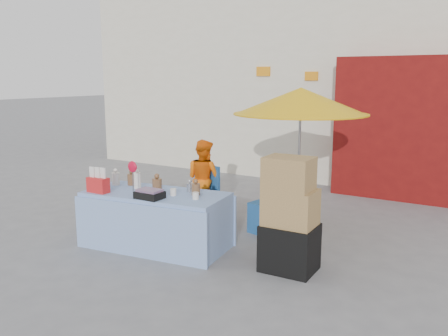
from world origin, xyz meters
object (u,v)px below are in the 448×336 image
Objects in this scene: market_table at (156,219)px; chair_right at (271,215)px; chair_left at (200,204)px; umbrella at (301,102)px; box_stack at (290,219)px; vendor_beige at (275,194)px; vendor_orange at (204,179)px.

market_table is 2.39× the size of chair_right.
umbrella is at bearing 22.60° from chair_left.
umbrella reaches higher than chair_right.
box_stack is at bearing -17.04° from chair_left.
vendor_beige is 0.81× the size of box_stack.
market_table is 1.50× the size of box_stack.
vendor_beige is at bearing 103.59° from chair_right.
vendor_beige is (1.25, 0.13, 0.29)m from chair_left.
box_stack is (0.49, -1.42, -1.27)m from umbrella.
umbrella is 1.55× the size of box_stack.
chair_left is at bearing 150.79° from box_stack.
umbrella reaches higher than vendor_orange.
vendor_beige reaches higher than chair_left.
chair_right is at bearing -173.95° from vendor_orange.
chair_right is at bearing 44.00° from market_table.
umbrella is at bearing 108.93° from box_stack.
vendor_orange is (-0.20, 1.46, 0.25)m from market_table.
vendor_beige is at bearing -153.43° from umbrella.
vendor_orange is (-0.00, 0.13, 0.38)m from chair_left.
chair_left is 2.36m from box_stack.
chair_left is 0.41× the size of umbrella.
umbrella reaches higher than market_table.
chair_right is 0.78× the size of vendor_beige.
vendor_orange is 1.25m from vendor_beige.
market_table is at bearing -130.07° from umbrella.
vendor_beige is (1.25, 0.00, -0.09)m from vendor_orange.
box_stack is at bearing 133.95° from vendor_beige.
chair_left is 1.25m from chair_right.
market_table is 2.58m from umbrella.
vendor_beige is at bearing 121.77° from box_stack.
umbrella is at bearing 42.51° from market_table.
chair_right is 0.63× the size of box_stack.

